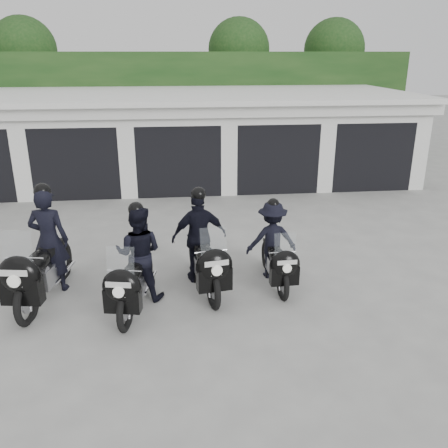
{
  "coord_description": "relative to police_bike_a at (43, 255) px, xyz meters",
  "views": [
    {
      "loc": [
        -0.16,
        -8.89,
        4.28
      ],
      "look_at": [
        0.8,
        -0.06,
        1.05
      ],
      "focal_mm": 38.0,
      "sensor_mm": 36.0,
      "label": 1
    }
  ],
  "objects": [
    {
      "name": "police_bike_a",
      "position": [
        0.0,
        0.0,
        0.0
      ],
      "size": [
        0.97,
        2.47,
        2.15
      ],
      "rotation": [
        0.0,
        0.0,
        -0.15
      ],
      "color": "black",
      "rests_on": "ground"
    },
    {
      "name": "police_bike_b",
      "position": [
        1.69,
        -0.37,
        -0.05
      ],
      "size": [
        1.04,
        2.17,
        1.9
      ],
      "rotation": [
        0.0,
        0.0,
        -0.19
      ],
      "color": "black",
      "rests_on": "ground"
    },
    {
      "name": "police_bike_d",
      "position": [
        4.29,
        0.29,
        -0.13
      ],
      "size": [
        1.03,
        1.94,
        1.69
      ],
      "rotation": [
        0.0,
        0.0,
        0.04
      ],
      "color": "black",
      "rests_on": "ground"
    },
    {
      "name": "garage_block",
      "position": [
        2.56,
        8.84,
        0.57
      ],
      "size": [
        16.4,
        6.8,
        2.96
      ],
      "color": "silver",
      "rests_on": "ground"
    },
    {
      "name": "background_vegetation",
      "position": [
        2.93,
        13.7,
        1.92
      ],
      "size": [
        20.0,
        3.9,
        5.8
      ],
      "color": "#163714",
      "rests_on": "ground"
    },
    {
      "name": "ground",
      "position": [
        2.56,
        0.78,
        -0.85
      ],
      "size": [
        80.0,
        80.0,
        0.0
      ],
      "primitive_type": "plane",
      "color": "#A1A19B",
      "rests_on": "ground"
    },
    {
      "name": "police_bike_c",
      "position": [
        2.87,
        0.23,
        -0.02
      ],
      "size": [
        1.16,
        2.26,
        1.98
      ],
      "rotation": [
        0.0,
        0.0,
        0.17
      ],
      "color": "black",
      "rests_on": "ground"
    }
  ]
}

